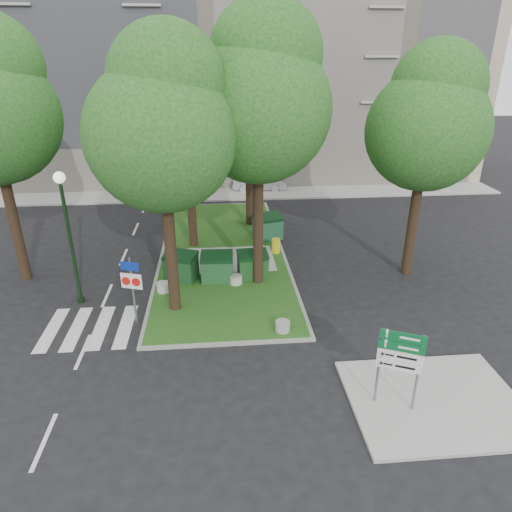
{
  "coord_description": "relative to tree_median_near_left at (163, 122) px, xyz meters",
  "views": [
    {
      "loc": [
        0.31,
        -13.51,
        9.45
      ],
      "look_at": [
        1.79,
        3.07,
        2.0
      ],
      "focal_mm": 32.0,
      "sensor_mm": 36.0,
      "label": 1
    }
  ],
  "objects": [
    {
      "name": "directional_sign",
      "position": [
        6.59,
        -6.15,
        -5.55
      ],
      "size": [
        1.14,
        0.54,
        2.48
      ],
      "rotation": [
        0.0,
        0.0,
        -0.42
      ],
      "color": "slate",
      "rests_on": "sidewalk_corner"
    },
    {
      "name": "bollard_left",
      "position": [
        -0.69,
        1.39,
        -7.0
      ],
      "size": [
        0.56,
        0.56,
        0.4
      ],
      "primitive_type": "cylinder",
      "color": "#AEAEA9",
      "rests_on": "median_island"
    },
    {
      "name": "median_kerb",
      "position": [
        1.91,
        5.44,
        -7.27
      ],
      "size": [
        6.3,
        16.3,
        0.1
      ],
      "primitive_type": "cube",
      "color": "gray",
      "rests_on": "ground"
    },
    {
      "name": "bollard_mid",
      "position": [
        2.43,
        1.83,
        -7.0
      ],
      "size": [
        0.55,
        0.55,
        0.39
      ],
      "primitive_type": "cylinder",
      "color": "#A9A8A3",
      "rests_on": "median_island"
    },
    {
      "name": "dumpster_a",
      "position": [
        0.02,
        2.5,
        -6.58
      ],
      "size": [
        1.65,
        1.41,
        1.29
      ],
      "rotation": [
        0.0,
        0.0,
        -0.37
      ],
      "color": "#0F3715",
      "rests_on": "median_island"
    },
    {
      "name": "tree_median_near_left",
      "position": [
        0.0,
        0.0,
        0.0
      ],
      "size": [
        5.2,
        5.2,
        10.53
      ],
      "color": "black",
      "rests_on": "ground"
    },
    {
      "name": "building_sidewalk",
      "position": [
        1.41,
        15.94,
        -7.26
      ],
      "size": [
        42.0,
        3.0,
        0.12
      ],
      "primitive_type": "cube",
      "color": "#999993",
      "rests_on": "ground"
    },
    {
      "name": "litter_bin",
      "position": [
        4.61,
        5.04,
        -6.82
      ],
      "size": [
        0.43,
        0.43,
        0.75
      ],
      "primitive_type": "cylinder",
      "color": "gold",
      "rests_on": "median_island"
    },
    {
      "name": "zebra_crossing",
      "position": [
        -2.34,
        -1.06,
        -7.31
      ],
      "size": [
        5.0,
        3.0,
        0.01
      ],
      "primitive_type": "cube",
      "color": "silver",
      "rests_on": "ground"
    },
    {
      "name": "car_white",
      "position": [
        -3.53,
        16.94,
        -6.6
      ],
      "size": [
        4.35,
        2.06,
        1.44
      ],
      "primitive_type": "imported",
      "rotation": [
        0.0,
        0.0,
        1.48
      ],
      "color": "silver",
      "rests_on": "ground"
    },
    {
      "name": "tree_street_right",
      "position": [
        10.5,
        2.5,
        -0.33
      ],
      "size": [
        5.0,
        5.0,
        10.06
      ],
      "color": "black",
      "rests_on": "ground"
    },
    {
      "name": "traffic_sign_pole",
      "position": [
        -1.5,
        -0.85,
        -5.57
      ],
      "size": [
        0.79,
        0.28,
        2.73
      ],
      "rotation": [
        0.0,
        0.0,
        -0.3
      ],
      "color": "slate",
      "rests_on": "ground"
    },
    {
      "name": "dumpster_b",
      "position": [
        1.62,
        2.22,
        -6.57
      ],
      "size": [
        1.46,
        1.06,
        1.32
      ],
      "rotation": [
        0.0,
        0.0,
        -0.05
      ],
      "color": "#13421B",
      "rests_on": "median_island"
    },
    {
      "name": "ground",
      "position": [
        1.41,
        -2.56,
        -7.32
      ],
      "size": [
        120.0,
        120.0,
        0.0
      ],
      "primitive_type": "plane",
      "color": "black",
      "rests_on": "ground"
    },
    {
      "name": "tree_median_far",
      "position": [
        3.7,
        9.5,
        1.0
      ],
      "size": [
        5.8,
        5.8,
        11.93
      ],
      "color": "black",
      "rests_on": "ground"
    },
    {
      "name": "tree_median_near_right",
      "position": [
        3.5,
        2.0,
        0.67
      ],
      "size": [
        5.6,
        5.6,
        11.46
      ],
      "color": "black",
      "rests_on": "ground"
    },
    {
      "name": "sidewalk_corner",
      "position": [
        7.91,
        -6.06,
        -7.26
      ],
      "size": [
        5.0,
        4.0,
        0.12
      ],
      "primitive_type": "cube",
      "color": "#999993",
      "rests_on": "ground"
    },
    {
      "name": "car_silver",
      "position": [
        4.91,
        16.94,
        -6.67
      ],
      "size": [
        4.02,
        1.63,
        1.3
      ],
      "primitive_type": "imported",
      "rotation": [
        0.0,
        0.0,
        1.51
      ],
      "color": "#A4A6AC",
      "rests_on": "ground"
    },
    {
      "name": "dumpster_c",
      "position": [
        3.22,
        2.39,
        -6.59
      ],
      "size": [
        1.42,
        1.05,
        1.26
      ],
      "rotation": [
        0.0,
        0.0,
        0.08
      ],
      "color": "#113812",
      "rests_on": "median_island"
    },
    {
      "name": "bollard_right",
      "position": [
        3.95,
        -2.06,
        -7.01
      ],
      "size": [
        0.53,
        0.53,
        0.38
      ],
      "primitive_type": "cylinder",
      "color": "gray",
      "rests_on": "median_island"
    },
    {
      "name": "apartment_building",
      "position": [
        1.41,
        23.44,
        0.68
      ],
      "size": [
        41.0,
        12.0,
        16.0
      ],
      "primitive_type": "cube",
      "color": "tan",
      "rests_on": "ground"
    },
    {
      "name": "median_island",
      "position": [
        1.91,
        5.44,
        -7.26
      ],
      "size": [
        6.0,
        16.0,
        0.12
      ],
      "primitive_type": "cube",
      "color": "#1F4112",
      "rests_on": "ground"
    },
    {
      "name": "dumpster_d",
      "position": [
        4.41,
        6.99,
        -6.53
      ],
      "size": [
        1.73,
        1.42,
        1.4
      ],
      "rotation": [
        0.0,
        0.0,
        0.27
      ],
      "color": "#15442A",
      "rests_on": "median_island"
    },
    {
      "name": "tree_median_mid",
      "position": [
        0.5,
        6.5,
        -0.34
      ],
      "size": [
        4.8,
        4.8,
        9.99
      ],
      "color": "black",
      "rests_on": "ground"
    },
    {
      "name": "street_lamp",
      "position": [
        -4.04,
        1.0,
        -3.88
      ],
      "size": [
        0.44,
        0.44,
        5.46
      ],
      "color": "black",
      "rests_on": "ground"
    }
  ]
}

